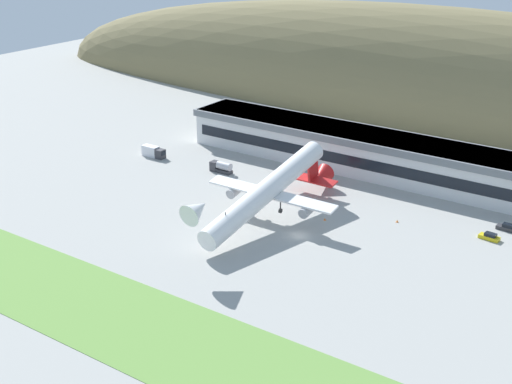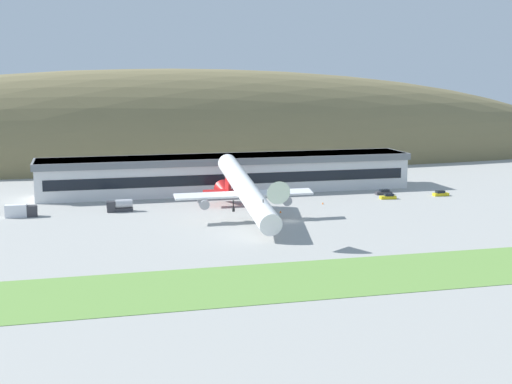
{
  "view_description": "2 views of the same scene",
  "coord_description": "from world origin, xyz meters",
  "px_view_note": "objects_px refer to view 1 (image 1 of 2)",
  "views": [
    {
      "loc": [
        71.33,
        -119.01,
        66.61
      ],
      "look_at": [
        -12.66,
        2.05,
        6.54
      ],
      "focal_mm": 50.0,
      "sensor_mm": 36.0,
      "label": 1
    },
    {
      "loc": [
        -47.36,
        -153.85,
        33.8
      ],
      "look_at": [
        -7.38,
        3.27,
        6.6
      ],
      "focal_mm": 50.0,
      "sensor_mm": 36.0,
      "label": 2
    }
  ],
  "objects_px": {
    "terminal_building": "(370,150)",
    "service_car_2": "(508,228)",
    "cargo_airplane": "(268,191)",
    "traffic_cone_1": "(325,219)",
    "service_car_1": "(490,237)",
    "fuel_truck": "(153,152)",
    "traffic_cone_0": "(397,221)",
    "box_truck": "(221,167)"
  },
  "relations": [
    {
      "from": "terminal_building",
      "to": "service_car_2",
      "type": "relative_size",
      "value": 23.03
    },
    {
      "from": "cargo_airplane",
      "to": "traffic_cone_1",
      "type": "bearing_deg",
      "value": 34.81
    },
    {
      "from": "service_car_1",
      "to": "terminal_building",
      "type": "bearing_deg",
      "value": 150.29
    },
    {
      "from": "terminal_building",
      "to": "fuel_truck",
      "type": "xyz_separation_m",
      "value": [
        -55.17,
        -23.83,
        -4.45
      ]
    },
    {
      "from": "cargo_airplane",
      "to": "traffic_cone_0",
      "type": "xyz_separation_m",
      "value": [
        24.46,
        15.69,
        -6.79
      ]
    },
    {
      "from": "cargo_airplane",
      "to": "traffic_cone_1",
      "type": "height_order",
      "value": "cargo_airplane"
    },
    {
      "from": "terminal_building",
      "to": "traffic_cone_1",
      "type": "bearing_deg",
      "value": -79.97
    },
    {
      "from": "terminal_building",
      "to": "fuel_truck",
      "type": "relative_size",
      "value": 14.46
    },
    {
      "from": "fuel_truck",
      "to": "traffic_cone_0",
      "type": "xyz_separation_m",
      "value": [
        75.1,
        -1.89,
        -1.17
      ]
    },
    {
      "from": "service_car_2",
      "to": "box_truck",
      "type": "bearing_deg",
      "value": -174.63
    },
    {
      "from": "terminal_building",
      "to": "traffic_cone_0",
      "type": "relative_size",
      "value": 184.34
    },
    {
      "from": "box_truck",
      "to": "traffic_cone_0",
      "type": "height_order",
      "value": "box_truck"
    },
    {
      "from": "service_car_2",
      "to": "traffic_cone_1",
      "type": "distance_m",
      "value": 39.87
    },
    {
      "from": "traffic_cone_1",
      "to": "traffic_cone_0",
      "type": "bearing_deg",
      "value": 30.98
    },
    {
      "from": "fuel_truck",
      "to": "cargo_airplane",
      "type": "bearing_deg",
      "value": -19.14
    },
    {
      "from": "cargo_airplane",
      "to": "traffic_cone_0",
      "type": "relative_size",
      "value": 93.68
    },
    {
      "from": "terminal_building",
      "to": "cargo_airplane",
      "type": "xyz_separation_m",
      "value": [
        -4.53,
        -41.4,
        1.17
      ]
    },
    {
      "from": "fuel_truck",
      "to": "box_truck",
      "type": "height_order",
      "value": "box_truck"
    },
    {
      "from": "cargo_airplane",
      "to": "traffic_cone_1",
      "type": "relative_size",
      "value": 93.68
    },
    {
      "from": "cargo_airplane",
      "to": "traffic_cone_0",
      "type": "height_order",
      "value": "cargo_airplane"
    },
    {
      "from": "box_truck",
      "to": "traffic_cone_1",
      "type": "xyz_separation_m",
      "value": [
        37.97,
        -11.24,
        -1.16
      ]
    },
    {
      "from": "traffic_cone_0",
      "to": "traffic_cone_1",
      "type": "xyz_separation_m",
      "value": [
        -13.9,
        -8.34,
        0.0
      ]
    },
    {
      "from": "service_car_1",
      "to": "cargo_airplane",
      "type": "bearing_deg",
      "value": -157.07
    },
    {
      "from": "traffic_cone_0",
      "to": "fuel_truck",
      "type": "bearing_deg",
      "value": 178.56
    },
    {
      "from": "service_car_1",
      "to": "traffic_cone_1",
      "type": "xyz_separation_m",
      "value": [
        -33.71,
        -11.38,
        -0.33
      ]
    },
    {
      "from": "service_car_2",
      "to": "box_truck",
      "type": "height_order",
      "value": "box_truck"
    },
    {
      "from": "box_truck",
      "to": "cargo_airplane",
      "type": "bearing_deg",
      "value": -34.13
    },
    {
      "from": "service_car_1",
      "to": "traffic_cone_1",
      "type": "distance_m",
      "value": 35.58
    },
    {
      "from": "fuel_truck",
      "to": "box_truck",
      "type": "bearing_deg",
      "value": 2.48
    },
    {
      "from": "fuel_truck",
      "to": "box_truck",
      "type": "xyz_separation_m",
      "value": [
        23.23,
        1.01,
        -0.01
      ]
    },
    {
      "from": "cargo_airplane",
      "to": "fuel_truck",
      "type": "xyz_separation_m",
      "value": [
        -50.64,
        17.58,
        -5.62
      ]
    },
    {
      "from": "service_car_2",
      "to": "fuel_truck",
      "type": "relative_size",
      "value": 0.63
    },
    {
      "from": "terminal_building",
      "to": "service_car_1",
      "type": "bearing_deg",
      "value": -29.71
    },
    {
      "from": "fuel_truck",
      "to": "terminal_building",
      "type": "bearing_deg",
      "value": 23.36
    },
    {
      "from": "fuel_truck",
      "to": "traffic_cone_1",
      "type": "height_order",
      "value": "fuel_truck"
    },
    {
      "from": "service_car_2",
      "to": "traffic_cone_0",
      "type": "relative_size",
      "value": 8.0
    },
    {
      "from": "service_car_1",
      "to": "traffic_cone_0",
      "type": "relative_size",
      "value": 7.7
    },
    {
      "from": "cargo_airplane",
      "to": "service_car_1",
      "type": "height_order",
      "value": "cargo_airplane"
    },
    {
      "from": "terminal_building",
      "to": "cargo_airplane",
      "type": "bearing_deg",
      "value": -96.25
    },
    {
      "from": "service_car_2",
      "to": "traffic_cone_1",
      "type": "relative_size",
      "value": 8.0
    },
    {
      "from": "traffic_cone_1",
      "to": "service_car_2",
      "type": "bearing_deg",
      "value": 27.07
    },
    {
      "from": "box_truck",
      "to": "traffic_cone_1",
      "type": "distance_m",
      "value": 39.62
    }
  ]
}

